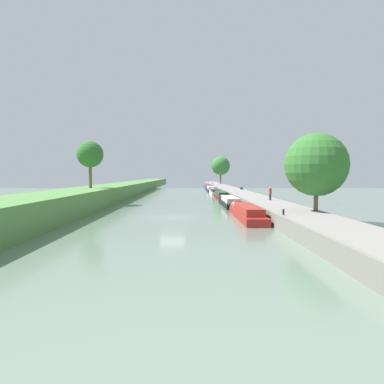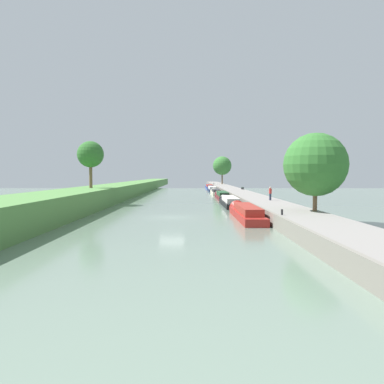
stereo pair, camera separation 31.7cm
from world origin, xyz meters
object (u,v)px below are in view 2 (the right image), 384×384
Objects in this scene: narrowboat_cream at (215,192)px; person_walking at (269,193)px; narrowboat_navy at (211,189)px; narrowboat_red at (244,212)px; mooring_bollard_far at (213,184)px; narrowboat_blue at (208,187)px; narrowboat_black at (228,202)px; mooring_bollard_near at (281,212)px; narrowboat_maroon at (221,196)px; park_bench at (242,188)px.

person_walking is at bearing -82.92° from narrowboat_cream.
narrowboat_navy is at bearing 94.91° from person_walking.
mooring_bollard_far reaches higher than narrowboat_red.
narrowboat_blue is at bearing 93.70° from person_walking.
person_walking reaches higher than narrowboat_red.
mooring_bollard_near reaches higher than narrowboat_black.
narrowboat_red is 44.96m from narrowboat_cream.
narrowboat_black is at bearing -90.59° from narrowboat_maroon.
mooring_bollard_near is (1.80, -84.60, 0.83)m from narrowboat_blue.
narrowboat_cream is at bearing 90.13° from narrowboat_red.
narrowboat_maroon is 29.13× the size of mooring_bollard_far.
mooring_bollard_far is at bearing 88.48° from narrowboat_black.
person_walking reaches higher than narrowboat_black.
narrowboat_black is 9.07× the size of park_bench.
person_walking is at bearing -78.68° from narrowboat_maroon.
narrowboat_navy is 10.31× the size of park_bench.
person_walking is (4.41, -51.38, 1.49)m from narrowboat_navy.
narrowboat_maroon is 7.90× the size of person_walking.
narrowboat_red is 10.20m from person_walking.
narrowboat_blue is at bearing 89.91° from narrowboat_navy.
person_walking is at bearing -85.09° from narrowboat_navy.
mooring_bollard_near is 92.15m from mooring_bollard_far.
narrowboat_red is at bearing -89.98° from narrowboat_blue.
narrowboat_red is 60.49m from narrowboat_navy.
person_walking is at bearing -88.04° from mooring_bollard_far.
narrowboat_red is at bearing -91.20° from mooring_bollard_far.
mooring_bollard_far is (1.68, 54.09, 0.84)m from narrowboat_maroon.
mooring_bollard_far reaches higher than narrowboat_blue.
narrowboat_cream is 36.16m from person_walking.
mooring_bollard_far is at bearing 87.29° from narrowboat_cream.
narrowboat_red is 43.23m from park_bench.
narrowboat_black reaches higher than narrowboat_cream.
narrowboat_maroon is 38.11m from mooring_bollard_near.
mooring_bollard_far is at bearing 88.22° from narrowboat_maroon.
park_bench is (5.59, -2.08, 1.01)m from narrowboat_cream.
person_walking reaches higher than narrowboat_navy.
narrowboat_red is at bearing -89.94° from narrowboat_navy.
narrowboat_blue is (-0.13, 46.54, 0.01)m from narrowboat_maroon.
narrowboat_red is at bearing -90.18° from narrowboat_maroon.
narrowboat_red is 8.18× the size of person_walking.
narrowboat_cream is at bearing 90.77° from narrowboat_maroon.
narrowboat_navy is at bearing 107.49° from park_bench.
narrowboat_black is 30.23× the size of mooring_bollard_far.
narrowboat_cream is (-0.20, 14.59, -0.04)m from narrowboat_maroon.
narrowboat_black is 1.08× the size of narrowboat_cream.
mooring_bollard_near is at bearing -87.96° from narrowboat_cream.
narrowboat_black is 0.81× the size of narrowboat_blue.
narrowboat_maroon is 21.74m from person_walking.
narrowboat_blue is at bearing 89.88° from narrowboat_cream.
narrowboat_red is 1.08× the size of narrowboat_cream.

